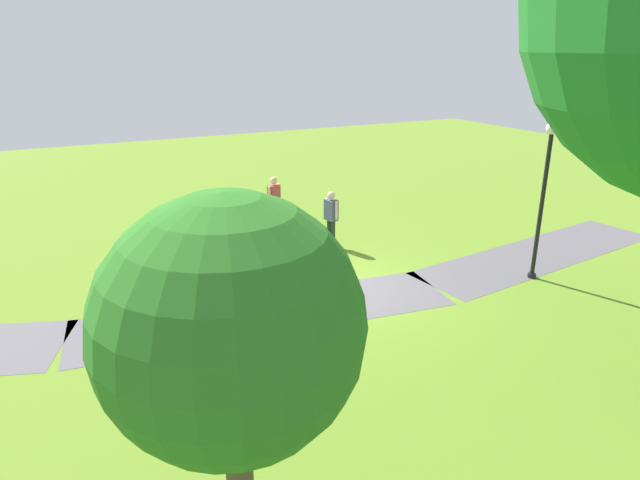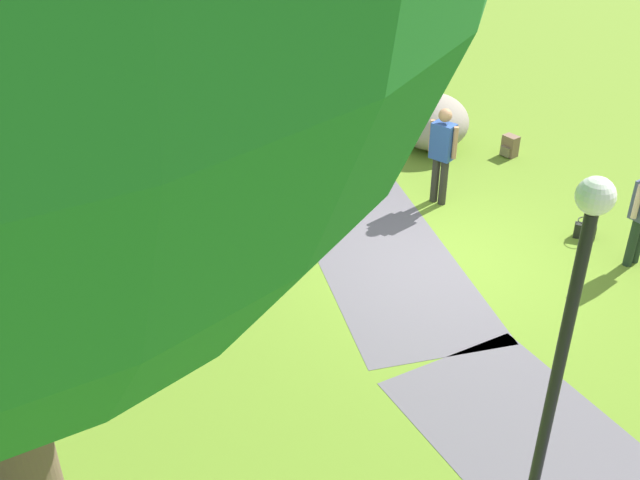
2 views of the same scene
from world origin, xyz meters
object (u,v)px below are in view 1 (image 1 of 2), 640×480
Objects in this scene: young_tree_near_path at (231,328)px; passerby_on_path at (262,247)px; lamp_post at (544,186)px; man_near_boulder at (274,200)px; backpack_by_boulder at (194,256)px; woman_with_handbag at (331,215)px; lawn_boulder at (164,266)px; frisbee_on_grass at (245,223)px; handbag_on_grass at (307,248)px.

passerby_on_path is at bearing -113.16° from young_tree_near_path.
man_near_boulder is at bearing -56.64° from lamp_post.
backpack_by_boulder is at bearing -33.72° from lamp_post.
lamp_post is at bearing 127.87° from woman_with_handbag.
young_tree_near_path is 12.00m from man_near_boulder.
passerby_on_path reaches higher than lawn_boulder.
frisbee_on_grass is at bearing -104.71° from passerby_on_path.
young_tree_near_path reaches higher than lamp_post.
backpack_by_boulder is at bearing -63.41° from passerby_on_path.
young_tree_near_path is 9.81m from backpack_by_boulder.
young_tree_near_path is 2.01× the size of lawn_boulder.
backpack_by_boulder reaches higher than handbag_on_grass.
backpack_by_boulder is at bearing -12.53° from handbag_on_grass.
passerby_on_path is (-2.08, 1.04, 0.47)m from lawn_boulder.
man_near_boulder is 2.38m from handbag_on_grass.
woman_with_handbag is at bearing -52.13° from lamp_post.
lawn_boulder is 5.51× the size of handbag_on_grass.
man_near_boulder reaches higher than woman_with_handbag.
handbag_on_grass is 3.30m from frisbee_on_grass.
lamp_post is 1.78× the size of lawn_boulder.
lawn_boulder is 1.27× the size of passerby_on_path.
passerby_on_path is 6.60× the size of frisbee_on_grass.
lamp_post is 6.20m from handbag_on_grass.
lamp_post is at bearing 135.41° from handbag_on_grass.
handbag_on_grass is at bearing -119.77° from young_tree_near_path.
lawn_boulder is at bearing -26.58° from passerby_on_path.
woman_with_handbag is at bearing -168.67° from handbag_on_grass.
handbag_on_grass is 0.96× the size of backpack_by_boulder.
lamp_post is 2.26× the size of passerby_on_path.
man_near_boulder is 1.52m from frisbee_on_grass.
lamp_post is at bearing 156.84° from passerby_on_path.
handbag_on_grass is (0.84, 0.17, -0.77)m from woman_with_handbag.
young_tree_near_path is 2.55× the size of passerby_on_path.
passerby_on_path is (1.86, 3.73, -0.00)m from man_near_boulder.
lamp_post is 2.37× the size of woman_with_handbag.
young_tree_near_path reaches higher than woman_with_handbag.
young_tree_near_path is at bearing 26.32° from lamp_post.
lamp_post reaches higher than backpack_by_boulder.
backpack_by_boulder is at bearing -7.37° from woman_with_handbag.
woman_with_handbag is 1.15m from handbag_on_grass.
lawn_boulder is (8.09, -3.61, -1.81)m from lamp_post.
woman_with_handbag is (3.30, -4.24, -1.39)m from lamp_post.
passerby_on_path reaches higher than backpack_by_boulder.
man_near_boulder is 4.17× the size of backpack_by_boulder.
lawn_boulder is 1.33× the size of woman_with_handbag.
passerby_on_path is at bearing 31.69° from woman_with_handbag.
backpack_by_boulder is (2.96, -0.66, 0.05)m from handbag_on_grass.
lawn_boulder is 4.00m from handbag_on_grass.
frisbee_on_grass is (-4.25, -11.77, -3.01)m from young_tree_near_path.
frisbee_on_grass is (1.47, -3.06, -0.90)m from woman_with_handbag.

